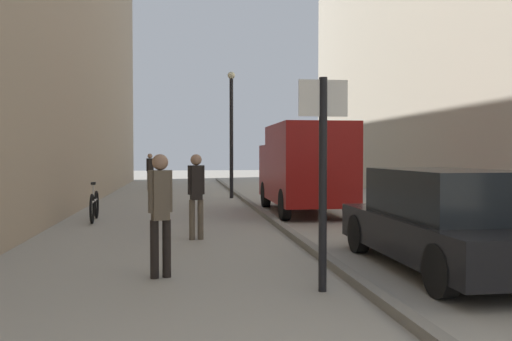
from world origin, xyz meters
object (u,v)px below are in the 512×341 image
at_px(pedestrian_main_foreground, 160,207).
at_px(lamp_post, 231,126).
at_px(pedestrian_far_crossing, 196,190).
at_px(bicycle_leaning, 94,206).
at_px(pedestrian_mid_block, 150,169).
at_px(parked_car, 446,221).
at_px(delivery_van, 304,166).
at_px(street_sign_post, 323,165).

relative_size(pedestrian_main_foreground, lamp_post, 0.35).
xyz_separation_m(pedestrian_far_crossing, bicycle_leaning, (-2.44, 3.20, -0.58)).
xyz_separation_m(pedestrian_mid_block, parked_car, (5.21, -16.90, -0.26)).
bearing_deg(parked_car, bicycle_leaning, 132.96).
height_order(parked_car, bicycle_leaning, parked_car).
bearing_deg(pedestrian_far_crossing, delivery_van, -136.09).
height_order(street_sign_post, lamp_post, lamp_post).
bearing_deg(bicycle_leaning, street_sign_post, -65.47).
height_order(pedestrian_main_foreground, parked_car, pedestrian_main_foreground).
bearing_deg(lamp_post, parked_car, -81.28).
bearing_deg(pedestrian_mid_block, delivery_van, -85.10).
relative_size(parked_car, bicycle_leaning, 2.37).
bearing_deg(pedestrian_mid_block, pedestrian_main_foreground, -108.48).
relative_size(parked_car, street_sign_post, 1.62).
relative_size(street_sign_post, bicycle_leaning, 1.47).
bearing_deg(pedestrian_far_crossing, lamp_post, -109.11).
bearing_deg(street_sign_post, pedestrian_main_foreground, -25.54).
distance_m(pedestrian_mid_block, lamp_post, 5.66).
distance_m(lamp_post, bicycle_leaning, 7.79).
distance_m(pedestrian_far_crossing, street_sign_post, 4.38).
height_order(lamp_post, bicycle_leaning, lamp_post).
height_order(street_sign_post, bicycle_leaning, street_sign_post).
bearing_deg(delivery_van, parked_car, -86.40).
bearing_deg(street_sign_post, parked_car, -155.18).
relative_size(pedestrian_mid_block, street_sign_post, 0.65).
xyz_separation_m(delivery_van, parked_car, (0.35, -7.45, -0.61)).
xyz_separation_m(lamp_post, bicycle_leaning, (-4.02, -6.25, -2.34)).
distance_m(pedestrian_mid_block, pedestrian_far_crossing, 13.83).
distance_m(delivery_van, street_sign_post, 8.57).
relative_size(delivery_van, street_sign_post, 1.89).
xyz_separation_m(pedestrian_main_foreground, bicycle_leaning, (-1.88, 6.32, -0.59)).
relative_size(pedestrian_mid_block, lamp_post, 0.36).
bearing_deg(lamp_post, pedestrian_main_foreground, -99.68).
height_order(pedestrian_main_foreground, bicycle_leaning, pedestrian_main_foreground).
distance_m(parked_car, street_sign_post, 2.44).
distance_m(parked_car, lamp_post, 12.93).
relative_size(pedestrian_main_foreground, bicycle_leaning, 0.95).
bearing_deg(delivery_van, pedestrian_main_foreground, -115.85).
distance_m(pedestrian_far_crossing, delivery_van, 5.34).
bearing_deg(parked_car, pedestrian_far_crossing, 137.84).
distance_m(pedestrian_main_foreground, bicycle_leaning, 6.62).
xyz_separation_m(delivery_van, lamp_post, (-1.59, 5.17, 1.40)).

